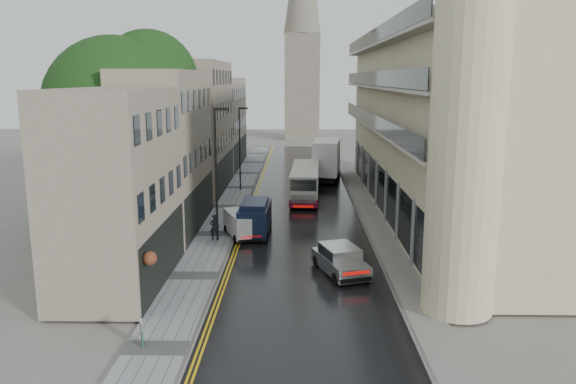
# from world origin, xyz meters

# --- Properties ---
(road) EXTENTS (9.00, 85.00, 0.02)m
(road) POSITION_xyz_m (0.00, 27.50, 0.01)
(road) COLOR black
(road) RESTS_ON ground
(left_sidewalk) EXTENTS (2.70, 85.00, 0.12)m
(left_sidewalk) POSITION_xyz_m (-5.85, 27.50, 0.06)
(left_sidewalk) COLOR gray
(left_sidewalk) RESTS_ON ground
(right_sidewalk) EXTENTS (1.80, 85.00, 0.12)m
(right_sidewalk) POSITION_xyz_m (5.40, 27.50, 0.06)
(right_sidewalk) COLOR slate
(right_sidewalk) RESTS_ON ground
(old_shop_row) EXTENTS (4.50, 56.00, 12.00)m
(old_shop_row) POSITION_xyz_m (-9.45, 30.00, 6.00)
(old_shop_row) COLOR gray
(old_shop_row) RESTS_ON ground
(modern_block) EXTENTS (8.00, 40.00, 14.00)m
(modern_block) POSITION_xyz_m (10.30, 26.00, 7.00)
(modern_block) COLOR beige
(modern_block) RESTS_ON ground
(church_spire) EXTENTS (6.40, 6.40, 40.00)m
(church_spire) POSITION_xyz_m (0.50, 82.00, 20.00)
(church_spire) COLOR gray
(church_spire) RESTS_ON ground
(tree_near) EXTENTS (10.56, 10.56, 13.89)m
(tree_near) POSITION_xyz_m (-12.50, 20.00, 6.95)
(tree_near) COLOR black
(tree_near) RESTS_ON ground
(tree_far) EXTENTS (9.24, 9.24, 12.46)m
(tree_far) POSITION_xyz_m (-12.20, 33.00, 6.23)
(tree_far) COLOR black
(tree_far) RESTS_ON ground
(cream_bus) EXTENTS (2.77, 10.37, 2.80)m
(cream_bus) POSITION_xyz_m (-0.80, 28.57, 1.42)
(cream_bus) COLOR beige
(cream_bus) RESTS_ON road
(white_lorry) EXTENTS (3.50, 8.51, 4.34)m
(white_lorry) POSITION_xyz_m (1.43, 38.44, 2.19)
(white_lorry) COLOR white
(white_lorry) RESTS_ON road
(silver_hatchback) EXTENTS (3.10, 4.64, 1.60)m
(silver_hatchback) POSITION_xyz_m (1.72, 9.94, 0.82)
(silver_hatchback) COLOR #B8B7BC
(silver_hatchback) RESTS_ON road
(white_van) EXTENTS (2.89, 4.16, 1.73)m
(white_van) POSITION_xyz_m (-4.30, 17.30, 0.89)
(white_van) COLOR white
(white_van) RESTS_ON road
(navy_van) EXTENTS (2.07, 4.93, 2.49)m
(navy_van) POSITION_xyz_m (-4.15, 17.85, 1.27)
(navy_van) COLOR black
(navy_van) RESTS_ON road
(pedestrian) EXTENTS (0.72, 0.58, 1.74)m
(pedestrian) POSITION_xyz_m (-5.73, 17.65, 0.99)
(pedestrian) COLOR black
(pedestrian) RESTS_ON left_sidewalk
(lamp_post_near) EXTENTS (0.99, 0.40, 8.61)m
(lamp_post_near) POSITION_xyz_m (-5.56, 17.75, 4.43)
(lamp_post_near) COLOR black
(lamp_post_near) RESTS_ON left_sidewalk
(lamp_post_far) EXTENTS (0.89, 0.27, 7.76)m
(lamp_post_far) POSITION_xyz_m (-5.74, 34.63, 4.00)
(lamp_post_far) COLOR black
(lamp_post_far) RESTS_ON left_sidewalk
(estate_sign) EXTENTS (0.23, 0.60, 1.00)m
(estate_sign) POSITION_xyz_m (-6.53, 2.87, 0.62)
(estate_sign) COLOR white
(estate_sign) RESTS_ON left_sidewalk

